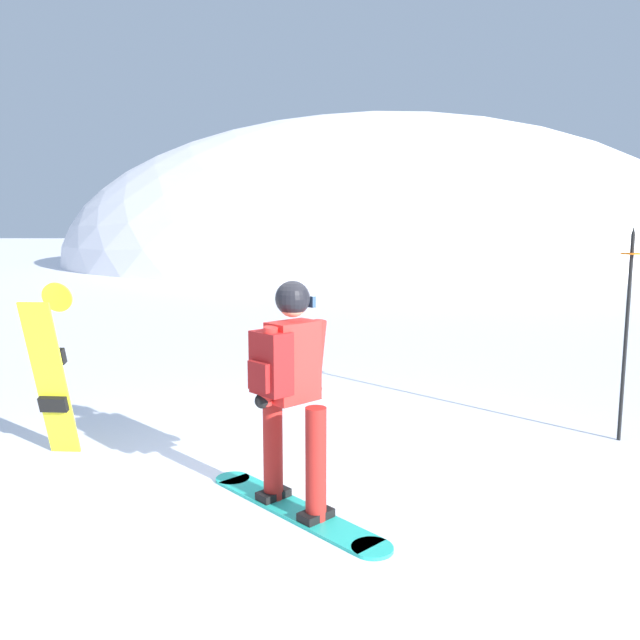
% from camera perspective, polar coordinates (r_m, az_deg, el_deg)
% --- Properties ---
extents(ground_plane, '(300.00, 300.00, 0.00)m').
position_cam_1_polar(ground_plane, '(5.07, -2.64, -15.80)').
color(ground_plane, white).
extents(ridge_peak_main, '(39.47, 35.52, 17.97)m').
position_cam_1_polar(ridge_peak_main, '(40.92, 5.46, 5.33)').
color(ridge_peak_main, white).
rests_on(ridge_peak_main, ground).
extents(snowboarder_main, '(1.43, 1.33, 1.71)m').
position_cam_1_polar(snowboarder_main, '(4.48, -2.79, -6.58)').
color(snowboarder_main, '#23B7A3').
rests_on(snowboarder_main, ground).
extents(spare_snowboard, '(0.28, 0.48, 1.60)m').
position_cam_1_polar(spare_snowboard, '(6.07, -23.44, -4.36)').
color(spare_snowboard, yellow).
rests_on(spare_snowboard, ground).
extents(piste_marker_near, '(0.20, 0.20, 2.10)m').
position_cam_1_polar(piste_marker_near, '(6.68, 26.39, -0.09)').
color(piste_marker_near, black).
rests_on(piste_marker_near, ground).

